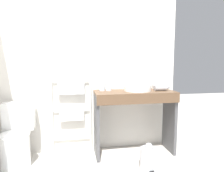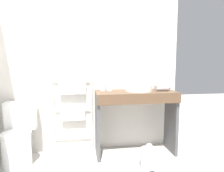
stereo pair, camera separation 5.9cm
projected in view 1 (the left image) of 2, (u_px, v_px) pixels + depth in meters
The scene contains 10 objects.
wall_back at pixel (86, 60), 2.89m from camera, with size 2.67×0.12×2.62m, color silver.
toilet at pixel (16, 139), 2.48m from camera, with size 0.38×0.49×0.78m.
towel_radiator at pixel (71, 103), 2.81m from camera, with size 0.56×0.06×1.08m.
vanity_counter at pixel (135, 111), 2.76m from camera, with size 1.10×0.45×0.89m.
sink_basin at pixel (137, 88), 2.76m from camera, with size 0.37×0.37×0.08m.
faucet at pixel (134, 83), 2.91m from camera, with size 0.02×0.10×0.14m.
cup_near_wall at pixel (102, 87), 2.78m from camera, with size 0.08×0.08×0.10m.
cup_near_edge at pixel (109, 87), 2.77m from camera, with size 0.07×0.07×0.10m.
hair_dryer at pixel (161, 88), 2.79m from camera, with size 0.23×0.18×0.08m.
trash_bin at pixel (149, 157), 2.42m from camera, with size 0.21×0.24×0.32m.
Camera 1 is at (-0.16, -1.35, 1.28)m, focal length 32.00 mm.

